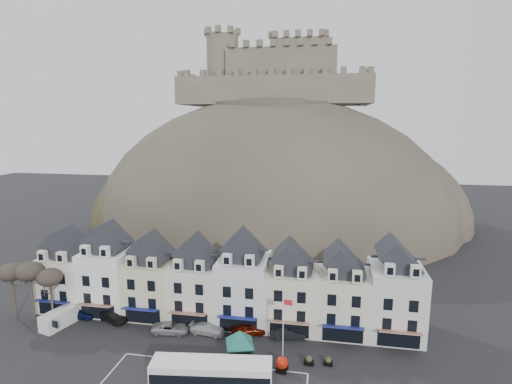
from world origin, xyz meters
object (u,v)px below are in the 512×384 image
Objects in this scene: car_white at (208,329)px; car_navy at (79,313)px; car_charcoal at (288,333)px; red_buoy at (282,364)px; car_silver at (170,328)px; car_black at (113,316)px; car_maroon at (249,329)px; white_van at (59,319)px; flagpole at (284,324)px; bus at (212,375)px; bus_shelter at (240,338)px.

car_navy is at bearing 93.77° from car_white.
red_buoy is at bearing 169.69° from car_charcoal.
car_navy reaches higher than car_white.
red_buoy is 0.39× the size of car_navy.
red_buoy is 0.37× the size of car_silver.
car_maroon is at bearing -67.21° from car_black.
car_navy is (1.36, 2.50, -0.36)m from white_van.
white_van is (-31.32, 2.06, -3.35)m from flagpole.
red_buoy reaches higher than car_charcoal.
car_black is 1.05× the size of car_charcoal.
car_white is at bearing 102.12° from bus.
car_silver is (15.76, 1.08, -0.45)m from white_van.
car_navy is 5.20m from car_black.
car_white is (-10.58, 3.80, -3.78)m from flagpole.
car_silver is at bearing 79.62° from car_maroon.
car_charcoal is (24.80, 0.00, -0.04)m from car_black.
car_black is (-24.85, 7.04, -0.13)m from red_buoy.
bus is 11.98m from car_maroon.
car_black is 0.98× the size of car_white.
car_maroon is (26.16, 2.50, -0.34)m from white_van.
red_buoy is 12.39m from car_white.
bus_shelter is (1.79, 5.57, 1.18)m from bus.
car_maroon is 5.20m from car_charcoal.
bus_shelter is 25.88m from car_navy.
car_charcoal is at bearing -79.87° from car_white.
bus_shelter is 20.90m from car_black.
car_charcoal reaches higher than car_silver.
bus_shelter is 1.32× the size of car_maroon.
flagpole is (-0.10, 2.48, 3.57)m from red_buoy.
red_buoy is at bearing -114.42° from car_white.
white_van is at bearing 85.83° from car_silver.
bus is at bearing 154.18° from car_maroon.
flagpole is 1.48× the size of white_van.
car_navy is 0.94× the size of car_white.
red_buoy is 0.37× the size of car_white.
car_navy is 19.39m from car_white.
car_navy reaches higher than car_silver.
car_charcoal is at bearing -99.02° from car_navy.
white_van is (-31.41, 4.54, 0.22)m from red_buoy.
white_van is at bearing 100.82° from car_white.
car_silver is (-15.56, 3.14, -3.80)m from flagpole.
red_buoy is 0.38× the size of car_black.
bus_shelter is at bearing -122.59° from car_silver.
flagpole reaches higher than red_buoy.
flagpole is at bearing 1.18° from bus_shelter.
car_navy is 30.00m from car_charcoal.
car_silver is at bearing 168.57° from flagpole.
flagpole is 1.63× the size of car_white.
car_maroon is (-5.25, 7.04, -0.12)m from red_buoy.
car_black is 19.60m from car_maroon.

